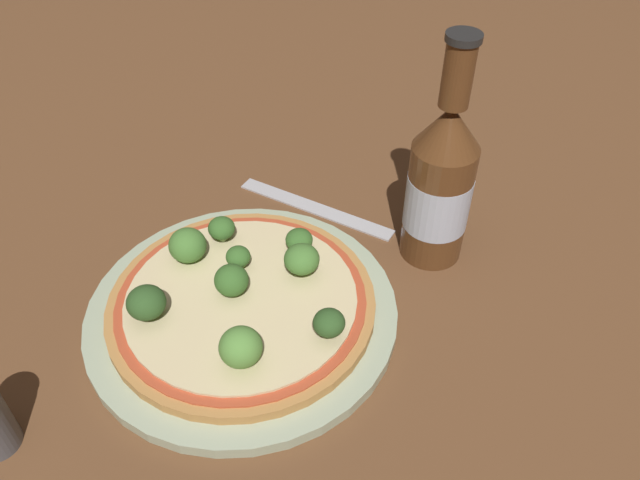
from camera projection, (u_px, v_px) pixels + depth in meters
name	position (u px, v px, depth m)	size (l,w,h in m)	color
ground_plane	(250.00, 307.00, 0.58)	(3.00, 3.00, 0.00)	brown
plate	(242.00, 312.00, 0.57)	(0.28, 0.28, 0.01)	#A3B293
pizza	(237.00, 300.00, 0.56)	(0.24, 0.24, 0.01)	#B77F42
broccoli_floret_0	(241.00, 347.00, 0.49)	(0.04, 0.04, 0.04)	#89A866
broccoli_floret_1	(329.00, 323.00, 0.51)	(0.03, 0.03, 0.03)	#89A866
broccoli_floret_2	(146.00, 303.00, 0.53)	(0.03, 0.03, 0.03)	#89A866
broccoli_floret_3	(299.00, 240.00, 0.59)	(0.03, 0.03, 0.02)	#89A866
broccoli_floret_4	(238.00, 257.00, 0.57)	(0.02, 0.02, 0.02)	#89A866
broccoli_floret_5	(231.00, 280.00, 0.55)	(0.03, 0.03, 0.03)	#89A866
broccoli_floret_6	(302.00, 259.00, 0.56)	(0.03, 0.03, 0.03)	#89A866
broccoli_floret_7	(222.00, 228.00, 0.60)	(0.03, 0.03, 0.03)	#89A866
broccoli_floret_8	(188.00, 245.00, 0.58)	(0.04, 0.04, 0.03)	#89A866
beer_bottle	(440.00, 184.00, 0.58)	(0.06, 0.06, 0.23)	#563319
fork	(315.00, 208.00, 0.69)	(0.03, 0.19, 0.00)	#B2B2B7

